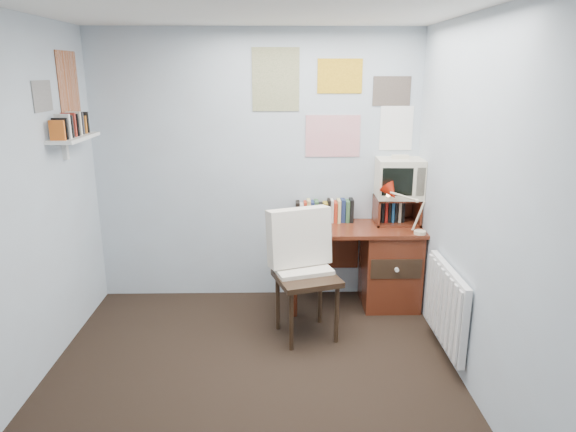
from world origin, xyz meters
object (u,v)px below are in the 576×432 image
(desk, at_px, (384,263))
(tv_riser, at_px, (397,210))
(desk_chair, at_px, (307,278))
(wall_shelf, at_px, (74,138))
(desk_lamp, at_px, (421,213))
(crt_tv, at_px, (399,176))
(radiator, at_px, (446,306))

(desk, xyz_separation_m, tv_riser, (0.12, 0.11, 0.48))
(desk_chair, xyz_separation_m, wall_shelf, (-1.82, 0.21, 1.11))
(desk_lamp, relative_size, tv_riser, 0.95)
(desk, xyz_separation_m, desk_chair, (-0.75, -0.59, 0.10))
(desk, xyz_separation_m, desk_lamp, (0.25, -0.22, 0.55))
(desk, height_order, crt_tv, crt_tv)
(crt_tv, bearing_deg, wall_shelf, -167.32)
(wall_shelf, bearing_deg, desk, 8.40)
(desk_lamp, bearing_deg, radiator, -101.32)
(desk_chair, height_order, radiator, desk_chair)
(desk_lamp, bearing_deg, desk, 125.13)
(crt_tv, relative_size, wall_shelf, 0.66)
(desk, distance_m, tv_riser, 0.51)
(desk_lamp, bearing_deg, crt_tv, 95.96)
(desk, relative_size, crt_tv, 2.94)
(desk, relative_size, desk_chair, 1.18)
(desk_chair, height_order, tv_riser, desk_chair)
(desk_chair, relative_size, tv_riser, 2.54)
(desk, height_order, tv_riser, tv_riser)
(tv_riser, xyz_separation_m, crt_tv, (0.01, 0.02, 0.32))
(crt_tv, bearing_deg, radiator, -79.35)
(crt_tv, distance_m, wall_shelf, 2.78)
(desk_chair, bearing_deg, tv_riser, 21.99)
(desk_chair, distance_m, tv_riser, 1.18)
(desk_lamp, height_order, radiator, desk_lamp)
(desk_chair, relative_size, desk_lamp, 2.67)
(desk, height_order, wall_shelf, wall_shelf)
(radiator, relative_size, wall_shelf, 1.29)
(desk_lamp, distance_m, radiator, 0.89)
(tv_riser, height_order, crt_tv, crt_tv)
(wall_shelf, bearing_deg, desk_lamp, 3.24)
(desk_lamp, xyz_separation_m, wall_shelf, (-2.83, -0.16, 0.67))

